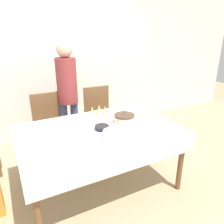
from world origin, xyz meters
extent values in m
plane|color=tan|center=(0.00, 0.00, 0.00)|extent=(12.00, 12.00, 0.00)
cube|color=silver|center=(0.00, 1.68, 1.35)|extent=(8.00, 0.05, 2.70)
cube|color=white|center=(0.00, 0.00, 0.73)|extent=(1.69, 1.07, 0.03)
cube|color=white|center=(0.00, 0.00, 0.64)|extent=(1.72, 1.10, 0.21)
cylinder|color=brown|center=(-0.79, -0.48, 0.36)|extent=(0.06, 0.06, 0.72)
cylinder|color=brown|center=(0.79, -0.48, 0.36)|extent=(0.06, 0.06, 0.72)
cylinder|color=brown|center=(-0.79, 0.48, 0.36)|extent=(0.06, 0.06, 0.72)
cylinder|color=brown|center=(0.79, 0.48, 0.36)|extent=(0.06, 0.06, 0.72)
cube|color=brown|center=(-0.38, 0.79, 0.44)|extent=(0.43, 0.43, 0.04)
cube|color=brown|center=(-0.37, 0.98, 0.71)|extent=(0.40, 0.05, 0.50)
cylinder|color=brown|center=(-0.21, 0.60, 0.21)|extent=(0.04, 0.04, 0.42)
cylinder|color=brown|center=(-0.57, 0.61, 0.21)|extent=(0.04, 0.04, 0.42)
cylinder|color=brown|center=(-0.19, 0.96, 0.21)|extent=(0.04, 0.04, 0.42)
cylinder|color=brown|center=(-0.55, 0.97, 0.21)|extent=(0.04, 0.04, 0.42)
cube|color=brown|center=(0.38, 0.79, 0.44)|extent=(0.44, 0.44, 0.04)
cube|color=brown|center=(0.39, 0.98, 0.71)|extent=(0.40, 0.06, 0.50)
cylinder|color=brown|center=(0.55, 0.60, 0.21)|extent=(0.04, 0.04, 0.42)
cylinder|color=brown|center=(0.19, 0.62, 0.21)|extent=(0.04, 0.04, 0.42)
cylinder|color=brown|center=(0.57, 0.96, 0.21)|extent=(0.04, 0.04, 0.42)
cylinder|color=brown|center=(0.21, 0.98, 0.21)|extent=(0.04, 0.04, 0.42)
cylinder|color=beige|center=(0.34, 0.03, 0.79)|extent=(0.23, 0.23, 0.08)
cylinder|color=#4C3323|center=(0.34, 0.03, 0.84)|extent=(0.24, 0.24, 0.02)
cylinder|color=#3F72D8|center=(0.34, 0.03, 0.87)|extent=(0.01, 0.01, 0.06)
sphere|color=#F9CC4C|center=(0.34, 0.03, 0.91)|extent=(0.01, 0.01, 0.01)
cylinder|color=silver|center=(0.10, 0.21, 0.75)|extent=(0.29, 0.29, 0.01)
cylinder|color=silver|center=(0.17, 0.21, 0.75)|extent=(0.05, 0.05, 0.00)
cylinder|color=silver|center=(0.17, 0.21, 0.80)|extent=(0.01, 0.01, 0.08)
cone|color=#E0CC72|center=(0.17, 0.21, 0.88)|extent=(0.04, 0.04, 0.08)
cylinder|color=silver|center=(0.13, 0.28, 0.75)|extent=(0.05, 0.05, 0.00)
cylinder|color=silver|center=(0.13, 0.28, 0.80)|extent=(0.01, 0.01, 0.08)
cone|color=#E0CC72|center=(0.13, 0.28, 0.88)|extent=(0.04, 0.04, 0.08)
cylinder|color=silver|center=(0.03, 0.26, 0.75)|extent=(0.05, 0.05, 0.00)
cylinder|color=silver|center=(0.03, 0.26, 0.80)|extent=(0.01, 0.01, 0.08)
cone|color=#E0CC72|center=(0.03, 0.26, 0.88)|extent=(0.04, 0.04, 0.08)
cylinder|color=silver|center=(0.05, 0.16, 0.75)|extent=(0.05, 0.05, 0.00)
cylinder|color=silver|center=(0.05, 0.16, 0.80)|extent=(0.01, 0.01, 0.08)
cone|color=#E0CC72|center=(0.05, 0.16, 0.88)|extent=(0.04, 0.04, 0.08)
cylinder|color=silver|center=(0.12, 0.12, 0.75)|extent=(0.05, 0.05, 0.00)
cylinder|color=silver|center=(0.12, 0.12, 0.80)|extent=(0.01, 0.01, 0.08)
cone|color=#E0CC72|center=(0.12, 0.12, 0.88)|extent=(0.04, 0.04, 0.08)
cylinder|color=silver|center=(0.06, -0.22, 0.75)|extent=(0.22, 0.22, 0.01)
cylinder|color=silver|center=(0.06, -0.22, 0.76)|extent=(0.22, 0.22, 0.01)
cylinder|color=silver|center=(0.06, -0.22, 0.76)|extent=(0.22, 0.22, 0.01)
cylinder|color=silver|center=(0.06, -0.22, 0.77)|extent=(0.22, 0.22, 0.01)
cylinder|color=silver|center=(0.06, -0.22, 0.78)|extent=(0.22, 0.22, 0.01)
cylinder|color=silver|center=(0.06, -0.22, 0.78)|extent=(0.22, 0.22, 0.01)
cylinder|color=silver|center=(0.06, -0.22, 0.79)|extent=(0.22, 0.22, 0.01)
cylinder|color=silver|center=(0.06, -0.22, 0.80)|extent=(0.22, 0.22, 0.01)
cylinder|color=black|center=(0.02, -0.02, 0.75)|extent=(0.16, 0.16, 0.01)
cylinder|color=black|center=(0.02, -0.02, 0.76)|extent=(0.16, 0.16, 0.01)
cylinder|color=black|center=(0.02, -0.02, 0.76)|extent=(0.16, 0.16, 0.01)
cylinder|color=black|center=(0.02, -0.02, 0.77)|extent=(0.16, 0.16, 0.01)
cylinder|color=black|center=(0.02, -0.02, 0.78)|extent=(0.16, 0.16, 0.01)
cylinder|color=black|center=(0.02, -0.02, 0.78)|extent=(0.16, 0.16, 0.01)
cube|color=silver|center=(0.31, -0.18, 0.75)|extent=(0.30, 0.05, 0.00)
cube|color=silver|center=(-0.55, -0.07, 0.76)|extent=(0.18, 0.09, 0.02)
cube|color=#8CC6E0|center=(-0.56, 0.09, 0.75)|extent=(0.15, 0.15, 0.01)
cylinder|color=#3F4C72|center=(-0.14, 0.94, 0.39)|extent=(0.11, 0.11, 0.79)
cylinder|color=#3F4C72|center=(0.02, 0.94, 0.39)|extent=(0.11, 0.11, 0.79)
cylinder|color=maroon|center=(-0.06, 0.94, 1.10)|extent=(0.28, 0.28, 0.62)
sphere|color=#D8B293|center=(-0.06, 0.94, 1.52)|extent=(0.21, 0.21, 0.21)
camera|label=1|loc=(-0.87, -1.99, 1.78)|focal=35.00mm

